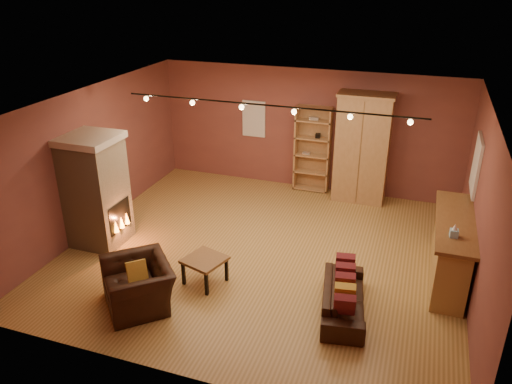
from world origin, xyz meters
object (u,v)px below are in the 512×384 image
at_px(armchair, 138,278).
at_px(coffee_table, 205,262).
at_px(fireplace, 96,191).
at_px(bar_counter, 451,249).
at_px(loveseat, 344,292).
at_px(armoire, 362,148).
at_px(bookcase, 313,148).

xyz_separation_m(armchair, coffee_table, (0.72, 0.88, -0.09)).
bearing_deg(fireplace, armchair, -41.12).
distance_m(bar_counter, loveseat, 2.12).
xyz_separation_m(fireplace, armoire, (4.35, 3.54, 0.16)).
bearing_deg(bar_counter, armoire, 125.03).
height_order(armoire, bar_counter, armoire).
relative_size(bookcase, coffee_table, 2.64).
relative_size(bar_counter, armchair, 1.77).
height_order(bar_counter, armchair, bar_counter).
xyz_separation_m(armoire, bar_counter, (1.89, -2.70, -0.66)).
bearing_deg(armoire, bar_counter, -54.97).
height_order(fireplace, armchair, fireplace).
bearing_deg(armchair, coffee_table, 97.68).
distance_m(loveseat, armchair, 3.15).
height_order(bookcase, bar_counter, bookcase).
relative_size(bookcase, bar_counter, 0.87).
bearing_deg(bookcase, armchair, -105.89).
distance_m(armoire, bar_counter, 3.36).
distance_m(bookcase, loveseat, 4.69).
relative_size(armoire, bar_counter, 1.06).
bearing_deg(loveseat, fireplace, 73.13).
xyz_separation_m(bookcase, armoire, (1.14, -0.20, 0.20)).
xyz_separation_m(fireplace, loveseat, (4.74, -0.64, -0.72)).
relative_size(bar_counter, loveseat, 1.39).
bearing_deg(armchair, armoire, 109.45).
bearing_deg(armoire, fireplace, -140.84).
bearing_deg(armoire, armchair, -117.54).
distance_m(armoire, loveseat, 4.29).
bearing_deg(bookcase, fireplace, -130.64).
bearing_deg(coffee_table, armchair, -129.31).
bearing_deg(armoire, coffee_table, -114.65).
xyz_separation_m(loveseat, armchair, (-3.02, -0.87, 0.15)).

